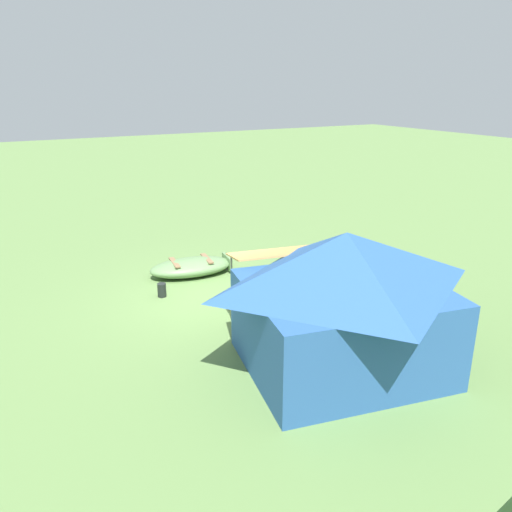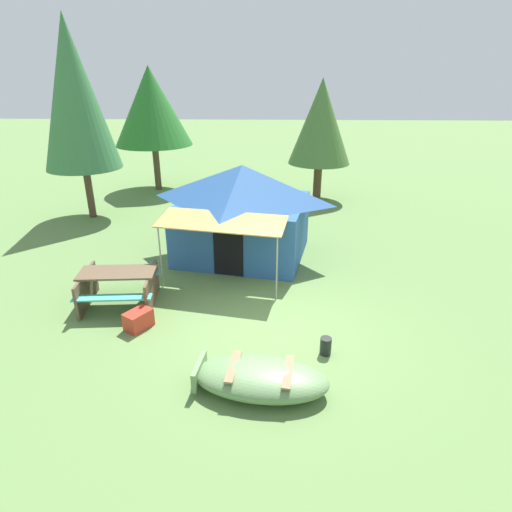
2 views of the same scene
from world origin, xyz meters
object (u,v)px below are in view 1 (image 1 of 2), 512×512
object	(u,v)px
beached_rowboat	(192,267)
canvas_cabin_tent	(343,299)
cooler_box	(306,273)
picnic_table	(350,269)
fuel_can	(162,290)

from	to	relation	value
beached_rowboat	canvas_cabin_tent	xyz separation A→B (m)	(-0.62, 5.62, 1.08)
canvas_cabin_tent	cooler_box	size ratio (longest dim) A/B	8.36
beached_rowboat	picnic_table	bearing A→B (deg)	139.45
beached_rowboat	fuel_can	size ratio (longest dim) A/B	6.94
cooler_box	canvas_cabin_tent	bearing A→B (deg)	64.06
picnic_table	fuel_can	distance (m)	4.70
beached_rowboat	cooler_box	world-z (taller)	beached_rowboat
canvas_cabin_tent	cooler_box	distance (m)	4.44
beached_rowboat	picnic_table	world-z (taller)	picnic_table
fuel_can	beached_rowboat	bearing A→B (deg)	-139.36
picnic_table	fuel_can	xyz separation A→B (m)	(4.37, -1.71, -0.32)
cooler_box	fuel_can	distance (m)	3.76
picnic_table	cooler_box	world-z (taller)	picnic_table
fuel_can	canvas_cabin_tent	bearing A→B (deg)	111.46
picnic_table	cooler_box	xyz separation A→B (m)	(0.68, -0.96, -0.30)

